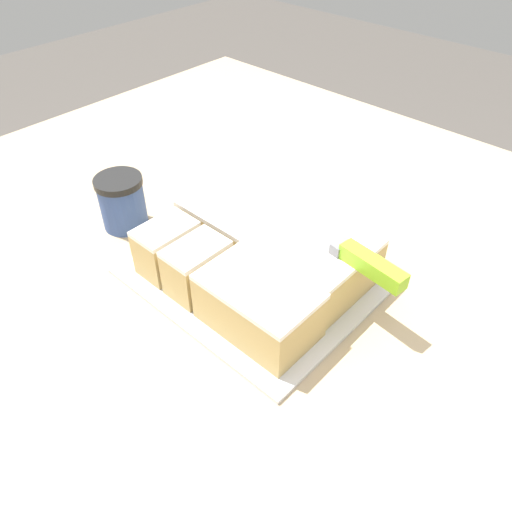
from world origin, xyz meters
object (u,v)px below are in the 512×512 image
(cake_board, at_px, (256,277))
(cake, at_px, (259,256))
(knife, at_px, (350,253))
(coffee_cup, at_px, (122,202))

(cake_board, bearing_deg, cake, 37.25)
(knife, distance_m, coffee_cup, 0.38)
(coffee_cup, bearing_deg, knife, 14.66)
(cake, distance_m, coffee_cup, 0.26)
(knife, height_order, coffee_cup, knife)
(cake_board, distance_m, knife, 0.15)
(coffee_cup, bearing_deg, cake_board, 11.26)
(cake, xyz_separation_m, knife, (0.12, 0.04, 0.05))
(cake_board, xyz_separation_m, coffee_cup, (-0.25, -0.05, 0.04))
(cake, relative_size, knife, 0.97)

